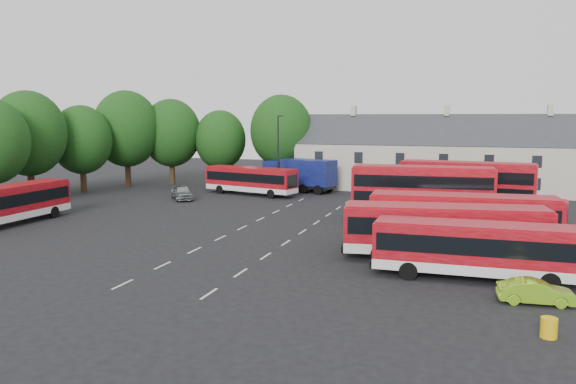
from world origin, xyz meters
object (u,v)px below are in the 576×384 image
bus_dd_south (422,190)px  lime_car (536,292)px  box_truck (300,173)px  grit_bin (549,328)px  lamppost (278,153)px  bus_row_a (477,246)px  bus_west (10,201)px  silver_car (182,192)px

bus_dd_south → lime_car: 20.73m
box_truck → bus_dd_south: bearing=-30.1°
grit_bin → lamppost: size_ratio=0.09×
lime_car → grit_bin: bearing=175.8°
bus_row_a → bus_dd_south: bearing=103.9°
box_truck → grit_bin: box_truck is taller
bus_west → lime_car: (38.60, -7.77, -1.35)m
bus_dd_south → bus_row_a: bearing=-79.2°
lime_car → box_truck: bearing=27.2°
bus_row_a → silver_car: 36.56m
silver_car → grit_bin: silver_car is taller
bus_dd_south → box_truck: bearing=130.5°
bus_row_a → silver_car: bus_row_a is taller
bus_dd_south → silver_car: 25.89m
bus_row_a → grit_bin: bearing=-71.2°
silver_car → grit_bin: (32.34, -28.93, -0.36)m
bus_west → lamppost: bearing=-33.7°
lime_car → lamppost: size_ratio=0.39×
bus_west → box_truck: box_truck is taller
silver_car → bus_dd_south: bearing=-51.2°
lime_car → bus_row_a: bearing=33.8°
bus_row_a → box_truck: (-19.63, 31.60, 0.29)m
lamppost → grit_bin: bearing=-55.9°
bus_dd_south → lime_car: bearing=-74.4°
bus_row_a → lime_car: 4.37m
bus_dd_south → bus_west: bus_dd_south is taller
lamppost → bus_dd_south: bearing=-33.9°
silver_car → lime_car: 40.59m
bus_dd_south → lime_car: size_ratio=3.36×
bus_row_a → bus_dd_south: bus_dd_south is taller
lime_car → bus_dd_south: bearing=14.4°
bus_dd_south → bus_west: size_ratio=1.03×
bus_row_a → lamppost: bearing=126.3°
silver_car → box_truck: bearing=6.1°
bus_dd_south → box_truck: 21.72m
bus_west → box_truck: size_ratio=1.24×
box_truck → silver_car: bearing=-119.3°
silver_car → lime_car: (32.26, -24.64, -0.19)m
bus_dd_south → silver_car: (-25.28, 5.23, -1.91)m
bus_west → lamppost: 27.44m
lamppost → lime_car: bearing=-52.4°
bus_row_a → box_truck: bearing=120.7°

